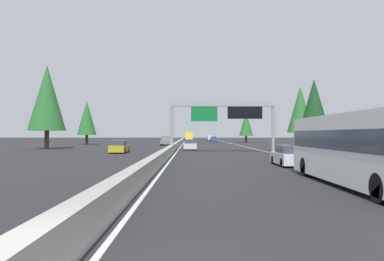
{
  "coord_description": "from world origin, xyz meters",
  "views": [
    {
      "loc": [
        -4.91,
        -1.97,
        2.26
      ],
      "look_at": [
        69.85,
        -2.28,
        2.92
      ],
      "focal_mm": 35.72,
      "sensor_mm": 36.0,
      "label": 1
    }
  ],
  "objects_px": {
    "conifer_right_mid": "(300,110)",
    "conifer_right_far": "(246,124)",
    "sign_gantry_overhead": "(224,113)",
    "sedan_near_right": "(289,156)",
    "oncoming_near": "(166,141)",
    "oncoming_far": "(119,147)",
    "conifer_left_mid": "(87,118)",
    "bus_mid_center": "(359,147)",
    "box_truck_mid_left": "(189,136)",
    "minivan_near_center": "(210,138)",
    "conifer_left_near": "(47,98)",
    "conifer_right_near": "(314,107)",
    "sedan_far_left": "(190,145)",
    "sedan_far_right": "(213,139)"
  },
  "relations": [
    {
      "from": "minivan_near_center",
      "to": "box_truck_mid_left",
      "type": "height_order",
      "value": "box_truck_mid_left"
    },
    {
      "from": "box_truck_mid_left",
      "to": "conifer_left_near",
      "type": "height_order",
      "value": "conifer_left_near"
    },
    {
      "from": "sedan_near_right",
      "to": "oncoming_far",
      "type": "distance_m",
      "value": 23.89
    },
    {
      "from": "bus_mid_center",
      "to": "box_truck_mid_left",
      "type": "bearing_deg",
      "value": 3.96
    },
    {
      "from": "conifer_left_near",
      "to": "oncoming_far",
      "type": "bearing_deg",
      "value": -132.56
    },
    {
      "from": "conifer_right_near",
      "to": "conifer_right_far",
      "type": "relative_size",
      "value": 1.19
    },
    {
      "from": "minivan_near_center",
      "to": "sedan_near_right",
      "type": "bearing_deg",
      "value": -179.89
    },
    {
      "from": "sedan_near_right",
      "to": "sedan_far_right",
      "type": "relative_size",
      "value": 1.0
    },
    {
      "from": "conifer_left_mid",
      "to": "box_truck_mid_left",
      "type": "bearing_deg",
      "value": -24.73
    },
    {
      "from": "oncoming_near",
      "to": "conifer_left_mid",
      "type": "bearing_deg",
      "value": -102.59
    },
    {
      "from": "bus_mid_center",
      "to": "conifer_left_near",
      "type": "xyz_separation_m",
      "value": [
        40.99,
        28.83,
        5.94
      ]
    },
    {
      "from": "oncoming_near",
      "to": "box_truck_mid_left",
      "type": "bearing_deg",
      "value": 174.94
    },
    {
      "from": "sign_gantry_overhead",
      "to": "sedan_near_right",
      "type": "distance_m",
      "value": 19.82
    },
    {
      "from": "sedan_near_right",
      "to": "oncoming_far",
      "type": "height_order",
      "value": "same"
    },
    {
      "from": "box_truck_mid_left",
      "to": "oncoming_near",
      "type": "distance_m",
      "value": 50.61
    },
    {
      "from": "sedan_far_left",
      "to": "sedan_near_right",
      "type": "bearing_deg",
      "value": -165.47
    },
    {
      "from": "bus_mid_center",
      "to": "oncoming_far",
      "type": "relative_size",
      "value": 2.61
    },
    {
      "from": "conifer_right_near",
      "to": "sedan_near_right",
      "type": "bearing_deg",
      "value": 158.07
    },
    {
      "from": "minivan_near_center",
      "to": "conifer_right_mid",
      "type": "height_order",
      "value": "conifer_right_mid"
    },
    {
      "from": "sedan_far_right",
      "to": "minivan_near_center",
      "type": "bearing_deg",
      "value": 0.45
    },
    {
      "from": "conifer_right_mid",
      "to": "sedan_near_right",
      "type": "bearing_deg",
      "value": 163.0
    },
    {
      "from": "conifer_right_near",
      "to": "conifer_left_mid",
      "type": "relative_size",
      "value": 1.03
    },
    {
      "from": "conifer_right_near",
      "to": "bus_mid_center",
      "type": "bearing_deg",
      "value": 164.99
    },
    {
      "from": "sedan_far_left",
      "to": "oncoming_far",
      "type": "height_order",
      "value": "same"
    },
    {
      "from": "sign_gantry_overhead",
      "to": "conifer_right_far",
      "type": "xyz_separation_m",
      "value": [
        51.03,
        -10.15,
        0.01
      ]
    },
    {
      "from": "sign_gantry_overhead",
      "to": "bus_mid_center",
      "type": "xyz_separation_m",
      "value": [
        -29.84,
        -3.18,
        -3.13
      ]
    },
    {
      "from": "sedan_far_left",
      "to": "sedan_far_right",
      "type": "bearing_deg",
      "value": -6.61
    },
    {
      "from": "sign_gantry_overhead",
      "to": "box_truck_mid_left",
      "type": "height_order",
      "value": "sign_gantry_overhead"
    },
    {
      "from": "box_truck_mid_left",
      "to": "conifer_left_mid",
      "type": "bearing_deg",
      "value": 155.27
    },
    {
      "from": "bus_mid_center",
      "to": "oncoming_near",
      "type": "distance_m",
      "value": 61.55
    },
    {
      "from": "box_truck_mid_left",
      "to": "conifer_right_near",
      "type": "xyz_separation_m",
      "value": [
        -77.0,
        -16.71,
        4.16
      ]
    },
    {
      "from": "sign_gantry_overhead",
      "to": "conifer_right_mid",
      "type": "bearing_deg",
      "value": -32.03
    },
    {
      "from": "minivan_near_center",
      "to": "conifer_right_mid",
      "type": "relative_size",
      "value": 0.44
    },
    {
      "from": "sedan_far_right",
      "to": "conifer_right_near",
      "type": "bearing_deg",
      "value": -171.73
    },
    {
      "from": "conifer_right_mid",
      "to": "conifer_left_near",
      "type": "xyz_separation_m",
      "value": [
        -16.37,
        42.86,
        0.69
      ]
    },
    {
      "from": "oncoming_far",
      "to": "bus_mid_center",
      "type": "bearing_deg",
      "value": 28.47
    },
    {
      "from": "conifer_left_near",
      "to": "sedan_near_right",
      "type": "bearing_deg",
      "value": -136.66
    },
    {
      "from": "minivan_near_center",
      "to": "oncoming_near",
      "type": "distance_m",
      "value": 55.08
    },
    {
      "from": "conifer_left_mid",
      "to": "sedan_far_left",
      "type": "bearing_deg",
      "value": -140.23
    },
    {
      "from": "conifer_right_far",
      "to": "conifer_left_mid",
      "type": "distance_m",
      "value": 39.79
    },
    {
      "from": "oncoming_near",
      "to": "conifer_right_near",
      "type": "bearing_deg",
      "value": 38.53
    },
    {
      "from": "minivan_near_center",
      "to": "oncoming_far",
      "type": "relative_size",
      "value": 1.14
    },
    {
      "from": "sedan_near_right",
      "to": "box_truck_mid_left",
      "type": "relative_size",
      "value": 0.52
    },
    {
      "from": "conifer_right_mid",
      "to": "conifer_right_far",
      "type": "relative_size",
      "value": 1.43
    },
    {
      "from": "minivan_near_center",
      "to": "oncoming_far",
      "type": "bearing_deg",
      "value": 169.86
    },
    {
      "from": "bus_mid_center",
      "to": "box_truck_mid_left",
      "type": "height_order",
      "value": "bus_mid_center"
    },
    {
      "from": "minivan_near_center",
      "to": "conifer_left_near",
      "type": "xyz_separation_m",
      "value": [
        -73.17,
        28.4,
        6.7
      ]
    },
    {
      "from": "oncoming_near",
      "to": "conifer_right_mid",
      "type": "relative_size",
      "value": 0.49
    },
    {
      "from": "sign_gantry_overhead",
      "to": "minivan_near_center",
      "type": "relative_size",
      "value": 2.54
    },
    {
      "from": "conifer_right_far",
      "to": "oncoming_far",
      "type": "bearing_deg",
      "value": 156.45
    }
  ]
}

